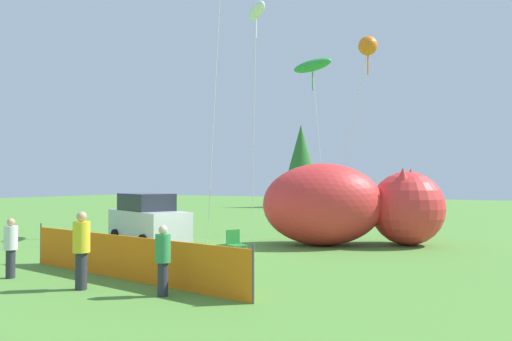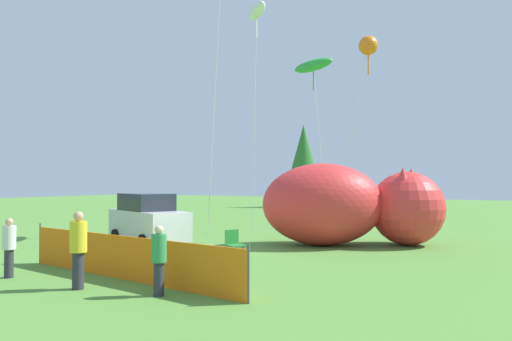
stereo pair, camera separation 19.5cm
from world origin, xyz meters
name	(u,v)px [view 1 (the left image)]	position (x,y,z in m)	size (l,w,h in m)	color
ground_plane	(179,254)	(0.00, 0.00, 0.00)	(120.00, 120.00, 0.00)	#548C38
parked_car	(148,220)	(-2.57, 1.31, 1.01)	(4.40, 3.08, 2.06)	#B7BCC1
folding_chair	(235,242)	(2.17, 0.19, 0.53)	(0.74, 0.74, 0.92)	#267F33
inflatable_cat	(348,207)	(4.45, 5.14, 1.51)	(7.30, 5.76, 3.27)	red
safety_fence	(126,258)	(1.60, -4.33, 0.57)	(8.32, 1.34, 1.24)	orange
spectator_in_red_shirt	(163,257)	(3.63, -5.32, 0.86)	(0.34, 0.34, 1.57)	#2D2D38
spectator_in_blue_shirt	(11,245)	(-1.21, -5.65, 0.86)	(0.34, 0.34, 1.58)	#2D2D38
spectator_in_black_shirt	(81,247)	(1.51, -5.73, 1.00)	(0.40, 0.40, 1.84)	#2D2D38
kite_green_fish	(313,66)	(0.95, 10.01, 8.56)	(2.35, 1.85, 9.14)	silver
kite_orange_flower	(368,47)	(4.59, 7.54, 8.52)	(2.02, 0.85, 8.99)	silver
kite_white_ghost	(256,12)	(-0.60, 6.71, 10.68)	(2.13, 2.21, 11.11)	silver
horizon_tree_west	(301,156)	(-9.10, 31.51, 5.04)	(3.44, 3.44, 8.21)	brown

